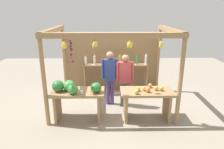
# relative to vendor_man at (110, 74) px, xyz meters

# --- Properties ---
(ground_plane) EXTENTS (12.00, 12.00, 0.00)m
(ground_plane) POSITION_rel_vendor_man_xyz_m (0.05, -0.03, -0.94)
(ground_plane) COLOR gray
(ground_plane) RESTS_ON ground
(market_stall) EXTENTS (3.24, 2.30, 2.21)m
(market_stall) POSITION_rel_vendor_man_xyz_m (0.05, 0.45, 0.37)
(market_stall) COLOR #99754C
(market_stall) RESTS_ON ground
(fruit_counter_left) EXTENTS (1.31, 0.66, 1.05)m
(fruit_counter_left) POSITION_rel_vendor_man_xyz_m (-0.85, -0.87, -0.24)
(fruit_counter_left) COLOR #99754C
(fruit_counter_left) RESTS_ON ground
(fruit_counter_right) EXTENTS (1.31, 0.64, 0.90)m
(fruit_counter_right) POSITION_rel_vendor_man_xyz_m (0.91, -0.85, -0.37)
(fruit_counter_right) COLOR #99754C
(fruit_counter_right) RESTS_ON ground
(bottle_shelf_unit) EXTENTS (2.08, 0.22, 1.36)m
(bottle_shelf_unit) POSITION_rel_vendor_man_xyz_m (0.19, 0.80, -0.12)
(bottle_shelf_unit) COLOR #99754C
(bottle_shelf_unit) RESTS_ON ground
(vendor_man) EXTENTS (0.48, 0.21, 1.58)m
(vendor_man) POSITION_rel_vendor_man_xyz_m (0.00, 0.00, 0.00)
(vendor_man) COLOR #523C7D
(vendor_man) RESTS_ON ground
(vendor_woman) EXTENTS (0.48, 0.20, 1.51)m
(vendor_woman) POSITION_rel_vendor_man_xyz_m (0.42, -0.12, -0.04)
(vendor_woman) COLOR #475B4D
(vendor_woman) RESTS_ON ground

